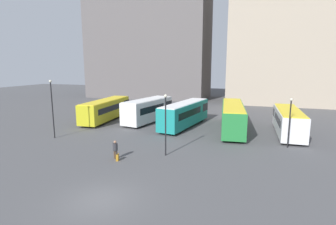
% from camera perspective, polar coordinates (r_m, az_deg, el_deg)
% --- Properties ---
extents(ground_plane, '(160.00, 160.00, 0.00)m').
position_cam_1_polar(ground_plane, '(16.83, -14.27, -17.99)').
color(ground_plane, '#4C4C4F').
extents(building_block_left, '(29.28, 12.69, 24.68)m').
position_cam_1_polar(building_block_left, '(67.06, -4.20, 13.96)').
color(building_block_left, '#5B5656').
rests_on(building_block_left, ground_plane).
extents(building_block_right, '(26.11, 15.98, 32.38)m').
position_cam_1_polar(building_block_right, '(62.85, 26.12, 16.78)').
color(building_block_right, tan).
rests_on(building_block_right, ground_plane).
extents(bus_0, '(3.36, 11.25, 2.98)m').
position_cam_1_polar(bus_0, '(39.23, -13.31, 0.75)').
color(bus_0, gold).
rests_on(bus_0, ground_plane).
extents(bus_1, '(4.19, 9.76, 3.25)m').
position_cam_1_polar(bus_1, '(37.02, -4.31, 0.64)').
color(bus_1, silver).
rests_on(bus_1, ground_plane).
extents(bus_2, '(4.16, 11.25, 3.14)m').
position_cam_1_polar(bus_2, '(34.28, 3.74, -0.19)').
color(bus_2, '#19847F').
rests_on(bus_2, ground_plane).
extents(bus_3, '(3.83, 12.64, 3.21)m').
position_cam_1_polar(bus_3, '(33.22, 13.87, -0.72)').
color(bus_3, '#237A38').
rests_on(bus_3, ground_plane).
extents(bus_4, '(2.74, 10.12, 2.91)m').
position_cam_1_polar(bus_4, '(33.26, 24.71, -1.66)').
color(bus_4, silver).
rests_on(bus_4, ground_plane).
extents(traveler, '(0.52, 0.52, 1.60)m').
position_cam_1_polar(traveler, '(22.90, -11.42, -7.59)').
color(traveler, '#4C3828').
rests_on(traveler, ground_plane).
extents(suitcase, '(0.31, 0.45, 0.83)m').
position_cam_1_polar(suitcase, '(22.64, -10.96, -9.54)').
color(suitcase, '#B27A1E').
rests_on(suitcase, ground_plane).
extents(lamp_post_0, '(0.28, 0.28, 5.45)m').
position_cam_1_polar(lamp_post_0, '(22.70, -0.53, -1.61)').
color(lamp_post_0, black).
rests_on(lamp_post_0, ground_plane).
extents(lamp_post_1, '(0.28, 0.28, 6.36)m').
position_cam_1_polar(lamp_post_1, '(30.91, -23.90, 1.55)').
color(lamp_post_1, black).
rests_on(lamp_post_1, ground_plane).
extents(lamp_post_2, '(0.28, 0.28, 4.85)m').
position_cam_1_polar(lamp_post_2, '(27.53, 24.99, -1.16)').
color(lamp_post_2, black).
rests_on(lamp_post_2, ground_plane).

